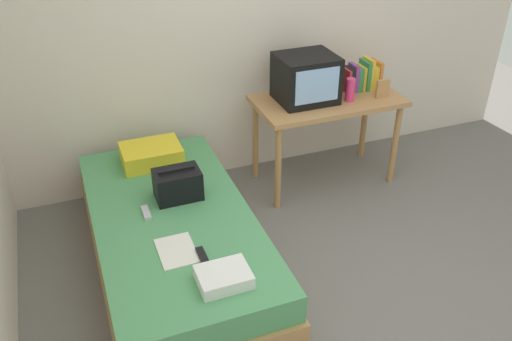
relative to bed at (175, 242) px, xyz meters
name	(u,v)px	position (x,y,z in m)	size (l,w,h in m)	color
ground_plane	(363,318)	(0.94, -0.85, -0.22)	(8.00, 8.00, 0.00)	slate
wall_back	(247,18)	(0.94, 1.15, 1.08)	(5.20, 0.10, 2.60)	beige
bed	(175,242)	(0.00, 0.00, 0.00)	(1.00, 2.00, 0.45)	#B27F4C
desk	(327,109)	(1.44, 0.67, 0.43)	(1.16, 0.60, 0.75)	#B27F4C
tv	(306,78)	(1.25, 0.70, 0.70)	(0.44, 0.39, 0.36)	black
water_bottle	(350,90)	(1.57, 0.57, 0.62)	(0.07, 0.07, 0.18)	#E53372
book_row	(362,77)	(1.78, 0.75, 0.63)	(0.30, 0.17, 0.25)	#B72D33
picture_frame	(383,89)	(1.84, 0.53, 0.60)	(0.11, 0.02, 0.15)	#B27F4C
pillow	(151,154)	(0.02, 0.69, 0.29)	(0.42, 0.32, 0.13)	yellow
handbag	(178,184)	(0.09, 0.17, 0.33)	(0.30, 0.20, 0.22)	black
magazine	(177,251)	(-0.06, -0.37, 0.23)	(0.21, 0.29, 0.01)	white
remote_dark	(202,256)	(0.06, -0.48, 0.24)	(0.04, 0.16, 0.02)	black
remote_silver	(146,213)	(-0.15, 0.06, 0.24)	(0.04, 0.14, 0.02)	#B7B7BC
folded_towel	(224,277)	(0.11, -0.71, 0.27)	(0.28, 0.22, 0.08)	white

